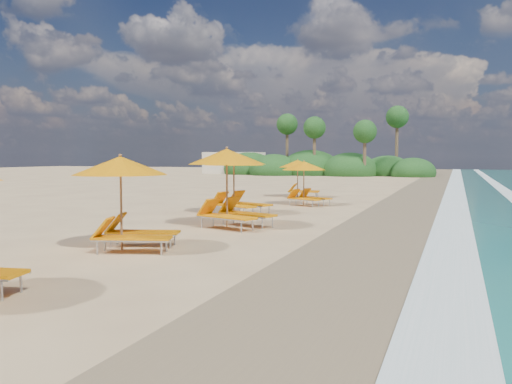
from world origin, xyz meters
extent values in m
plane|color=tan|center=(0.00, 0.00, 0.00)|extent=(160.00, 160.00, 0.00)
cube|color=olive|center=(4.00, 0.00, 0.01)|extent=(4.00, 160.00, 0.01)
cube|color=white|center=(5.50, 0.00, 0.03)|extent=(1.20, 160.00, 0.01)
cylinder|color=olive|center=(-1.95, -3.95, 1.12)|extent=(0.06, 0.06, 2.24)
cone|color=orange|center=(-1.95, -3.95, 2.05)|extent=(2.89, 2.89, 0.45)
sphere|color=olive|center=(-1.95, -3.95, 2.30)|extent=(0.08, 0.08, 0.08)
cylinder|color=olive|center=(-1.28, 0.70, 1.23)|extent=(0.06, 0.06, 2.47)
cone|color=orange|center=(-1.28, 0.70, 2.26)|extent=(3.19, 3.19, 0.50)
sphere|color=olive|center=(-1.28, 0.70, 2.54)|extent=(0.09, 0.09, 0.09)
cylinder|color=olive|center=(-2.59, 4.19, 1.18)|extent=(0.06, 0.06, 2.36)
cone|color=orange|center=(-2.59, 4.19, 2.16)|extent=(3.11, 3.11, 0.47)
sphere|color=olive|center=(-2.59, 4.19, 2.42)|extent=(0.08, 0.08, 0.08)
cylinder|color=olive|center=(-1.03, 8.71, 1.00)|extent=(0.05, 0.05, 2.00)
cone|color=orange|center=(-1.03, 8.71, 1.83)|extent=(2.72, 2.72, 0.40)
sphere|color=olive|center=(-1.03, 8.71, 2.06)|extent=(0.07, 0.07, 0.07)
cylinder|color=olive|center=(-2.61, 12.92, 1.02)|extent=(0.05, 0.05, 2.03)
cone|color=orange|center=(-2.61, 12.92, 1.86)|extent=(2.42, 2.42, 0.41)
sphere|color=olive|center=(-2.61, 12.92, 2.09)|extent=(0.07, 0.07, 0.07)
ellipsoid|color=#163D14|center=(-6.00, 45.00, 0.62)|extent=(6.40, 6.40, 4.16)
ellipsoid|color=#163D14|center=(-11.00, 46.00, 0.70)|extent=(7.20, 7.20, 4.68)
ellipsoid|color=#163D14|center=(-15.00, 44.00, 0.58)|extent=(6.00, 6.00, 3.90)
ellipsoid|color=#163D14|center=(-2.00, 47.00, 0.55)|extent=(5.60, 5.60, 3.64)
ellipsoid|color=#163D14|center=(-19.00, 46.00, 0.64)|extent=(6.60, 6.60, 4.29)
ellipsoid|color=#163D14|center=(1.00, 45.00, 0.49)|extent=(5.00, 5.00, 3.25)
cylinder|color=brown|center=(-4.00, 43.00, 2.50)|extent=(0.36, 0.36, 5.00)
sphere|color=#163D14|center=(-4.00, 43.00, 5.00)|extent=(2.60, 2.60, 2.60)
cylinder|color=brown|center=(-10.00, 44.00, 2.80)|extent=(0.36, 0.36, 5.60)
sphere|color=#163D14|center=(-10.00, 44.00, 5.60)|extent=(2.60, 2.60, 2.60)
cylinder|color=brown|center=(-14.00, 46.00, 3.10)|extent=(0.36, 0.36, 6.20)
sphere|color=#163D14|center=(-14.00, 46.00, 6.20)|extent=(2.60, 2.60, 2.60)
cylinder|color=brown|center=(-1.00, 47.00, 3.40)|extent=(0.36, 0.36, 6.80)
sphere|color=#163D14|center=(-1.00, 47.00, 6.80)|extent=(2.60, 2.60, 2.60)
cube|color=beige|center=(-22.00, 48.00, 1.40)|extent=(7.00, 5.00, 2.80)
camera|label=1|loc=(5.60, -14.23, 2.27)|focal=35.94mm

